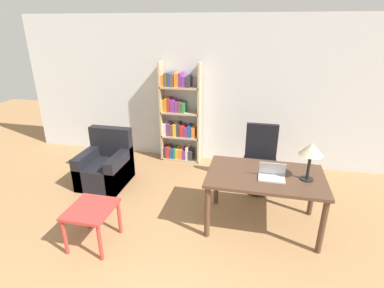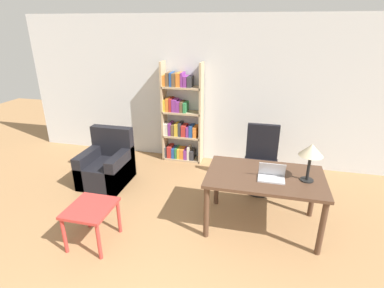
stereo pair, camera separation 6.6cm
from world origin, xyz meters
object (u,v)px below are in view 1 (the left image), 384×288
Objects in this scene: table_lamp at (311,151)px; bookshelf at (179,119)px; laptop at (272,175)px; armchair at (106,167)px; desk at (265,182)px; office_chair at (260,160)px; side_table_blue at (92,214)px.

bookshelf is (-2.11, 1.82, -0.30)m from table_lamp.
armchair is at bearing 165.34° from laptop.
laptop reaches higher than armchair.
laptop is at bearing -14.66° from armchair.
table_lamp is at bearing 8.14° from laptop.
desk is 1.39× the size of office_chair.
desk is 4.57× the size of laptop.
bookshelf reaches higher than table_lamp.
side_table_blue is (-1.99, -0.82, -0.23)m from desk.
table_lamp is at bearing -61.88° from office_chair.
office_chair is 1.87× the size of side_table_blue.
office_chair is (-0.06, 1.02, -0.17)m from desk.
side_table_blue is 2.68m from bookshelf.
desk is at bearing -86.55° from office_chair.
table_lamp is 2.71m from side_table_blue.
desk reaches higher than side_table_blue.
table_lamp is 0.84× the size of side_table_blue.
armchair is (-2.52, -0.40, -0.20)m from office_chair.
office_chair reaches higher than side_table_blue.
side_table_blue is 0.63× the size of armchair.
armchair is at bearing -129.00° from bookshelf.
desk is 2.43m from bookshelf.
office_chair is at bearing 93.45° from desk.
table_lamp reaches higher than office_chair.
side_table_blue is (-2.48, -0.81, -0.72)m from table_lamp.
office_chair reaches higher than armchair.
bookshelf is at bearing 81.89° from side_table_blue.
desk is 2.68m from armchair.
side_table_blue is 1.56m from armchair.
table_lamp is at bearing 17.96° from side_table_blue.
desk is 2.59× the size of side_table_blue.
side_table_blue is (-1.93, -1.84, -0.06)m from office_chair.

